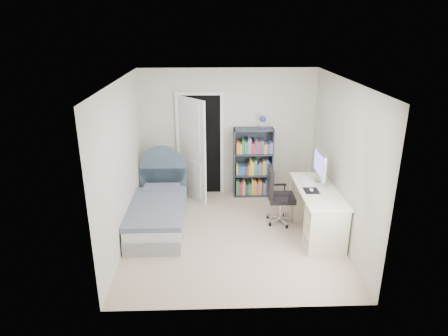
{
  "coord_description": "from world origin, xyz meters",
  "views": [
    {
      "loc": [
        -0.34,
        -5.78,
        3.29
      ],
      "look_at": [
        -0.13,
        0.17,
        1.11
      ],
      "focal_mm": 32.0,
      "sensor_mm": 36.0,
      "label": 1
    }
  ],
  "objects_px": {
    "bookcase": "(253,165)",
    "bed": "(159,211)",
    "floor_lamp": "(187,169)",
    "nightstand": "(169,177)",
    "desk": "(317,209)",
    "office_chair": "(277,193)"
  },
  "relations": [
    {
      "from": "floor_lamp",
      "to": "bookcase",
      "type": "relative_size",
      "value": 0.81
    },
    {
      "from": "bed",
      "to": "floor_lamp",
      "type": "relative_size",
      "value": 1.43
    },
    {
      "from": "floor_lamp",
      "to": "desk",
      "type": "bearing_deg",
      "value": -36.4
    },
    {
      "from": "bookcase",
      "to": "office_chair",
      "type": "distance_m",
      "value": 1.24
    },
    {
      "from": "bed",
      "to": "nightstand",
      "type": "height_order",
      "value": "bed"
    },
    {
      "from": "bookcase",
      "to": "bed",
      "type": "bearing_deg",
      "value": -144.4
    },
    {
      "from": "floor_lamp",
      "to": "office_chair",
      "type": "height_order",
      "value": "floor_lamp"
    },
    {
      "from": "floor_lamp",
      "to": "desk",
      "type": "height_order",
      "value": "floor_lamp"
    },
    {
      "from": "nightstand",
      "to": "floor_lamp",
      "type": "bearing_deg",
      "value": 17.02
    },
    {
      "from": "floor_lamp",
      "to": "office_chair",
      "type": "bearing_deg",
      "value": -38.17
    },
    {
      "from": "floor_lamp",
      "to": "nightstand",
      "type": "bearing_deg",
      "value": -162.98
    },
    {
      "from": "bed",
      "to": "desk",
      "type": "relative_size",
      "value": 1.2
    },
    {
      "from": "floor_lamp",
      "to": "bookcase",
      "type": "xyz_separation_m",
      "value": [
        1.33,
        -0.06,
        0.09
      ]
    },
    {
      "from": "bookcase",
      "to": "desk",
      "type": "height_order",
      "value": "bookcase"
    },
    {
      "from": "nightstand",
      "to": "floor_lamp",
      "type": "height_order",
      "value": "floor_lamp"
    },
    {
      "from": "floor_lamp",
      "to": "office_chair",
      "type": "xyz_separation_m",
      "value": [
        1.61,
        -1.26,
        0.01
      ]
    },
    {
      "from": "nightstand",
      "to": "bookcase",
      "type": "relative_size",
      "value": 0.38
    },
    {
      "from": "bookcase",
      "to": "office_chair",
      "type": "xyz_separation_m",
      "value": [
        0.28,
        -1.2,
        -0.07
      ]
    },
    {
      "from": "bed",
      "to": "floor_lamp",
      "type": "distance_m",
      "value": 1.4
    },
    {
      "from": "nightstand",
      "to": "office_chair",
      "type": "distance_m",
      "value": 2.27
    },
    {
      "from": "bed",
      "to": "floor_lamp",
      "type": "xyz_separation_m",
      "value": [
        0.42,
        1.31,
        0.27
      ]
    },
    {
      "from": "desk",
      "to": "office_chair",
      "type": "height_order",
      "value": "desk"
    }
  ]
}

